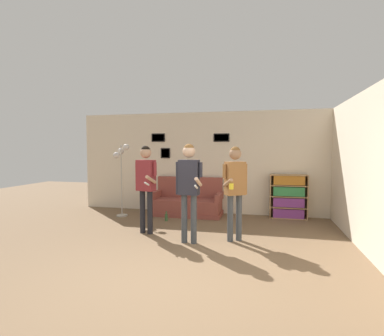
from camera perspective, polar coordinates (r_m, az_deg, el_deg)
name	(u,v)px	position (r m, az deg, el deg)	size (l,w,h in m)	color
ground_plane	(170,283)	(4.13, -4.14, -20.96)	(20.00, 20.00, 0.00)	brown
wall_back	(220,163)	(8.00, 5.28, 1.02)	(7.91, 0.08, 2.70)	beige
wall_right	(361,170)	(5.97, 29.48, -0.36)	(0.06, 6.71, 2.70)	beige
couch	(187,203)	(7.88, -0.91, -6.66)	(1.82, 0.80, 0.96)	brown
bookshelf	(288,197)	(7.80, 17.89, -5.19)	(0.90, 0.30, 1.09)	#A87F51
floor_lamp	(121,163)	(7.80, -13.31, 0.85)	(0.37, 0.40, 1.84)	#ADA89E
person_player_foreground_left	(146,179)	(6.11, -8.78, -2.12)	(0.49, 0.54, 1.78)	black
person_player_foreground_center	(189,181)	(5.41, -0.59, -2.58)	(0.50, 0.49, 1.81)	#3D4247
person_watcher_holding_cup	(235,183)	(5.59, 8.20, -2.76)	(0.43, 0.58, 1.77)	#3D4247
bottle_on_floor	(166,217)	(7.27, -4.92, -9.30)	(0.07, 0.07, 0.23)	#3D6638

